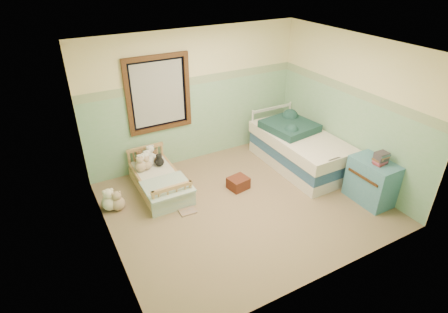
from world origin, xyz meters
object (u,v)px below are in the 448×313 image
toddler_bed_frame (159,185)px  dresser (372,181)px  floor_book (188,211)px  plush_floor_tan (118,204)px  twin_bed_frame (298,161)px  red_pillow (238,183)px  plush_floor_cream (110,203)px

toddler_bed_frame → dresser: (2.93, -1.95, 0.28)m
floor_book → plush_floor_tan: bearing=150.2°
twin_bed_frame → red_pillow: 1.41m
twin_bed_frame → dresser: bearing=-77.8°
twin_bed_frame → red_pillow: bearing=-175.9°
twin_bed_frame → floor_book: 2.47m
twin_bed_frame → toddler_bed_frame: bearing=168.8°
plush_floor_cream → red_pillow: (2.10, -0.47, -0.03)m
plush_floor_tan → red_pillow: bearing=-11.4°
plush_floor_tan → dresser: bearing=-25.1°
plush_floor_cream → plush_floor_tan: bearing=-31.4°
toddler_bed_frame → plush_floor_cream: 0.89m
twin_bed_frame → floor_book: bearing=-173.2°
plush_floor_cream → red_pillow: bearing=-12.6°
plush_floor_tan → red_pillow: size_ratio=0.70×
dresser → floor_book: (-2.76, 1.14, -0.36)m
twin_bed_frame → dresser: size_ratio=2.67×
dresser → floor_book: dresser is taller
toddler_bed_frame → twin_bed_frame: bearing=-11.2°
dresser → floor_book: size_ratio=2.85×
plush_floor_cream → dresser: bearing=-25.3°
plush_floor_cream → floor_book: plush_floor_cream is taller
toddler_bed_frame → twin_bed_frame: (2.62, -0.52, 0.02)m
toddler_bed_frame → floor_book: 0.83m
plush_floor_tan → floor_book: bearing=-32.2°
toddler_bed_frame → red_pillow: size_ratio=4.15×
plush_floor_cream → twin_bed_frame: (3.50, -0.37, -0.02)m
plush_floor_tan → plush_floor_cream: bearing=148.6°
plush_floor_tan → floor_book: (0.94, -0.59, -0.10)m
dresser → toddler_bed_frame: bearing=146.3°
dresser → red_pillow: 2.19m
toddler_bed_frame → plush_floor_cream: plush_floor_cream is taller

